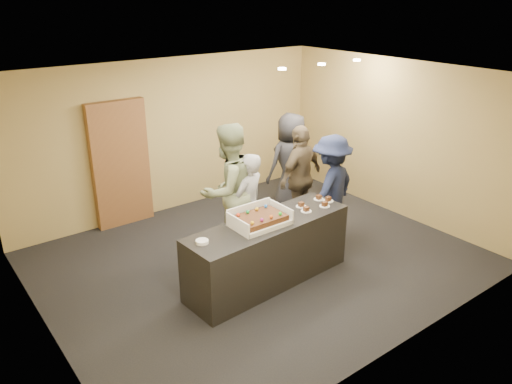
# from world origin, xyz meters

# --- Properties ---
(room) EXTENTS (6.04, 6.00, 2.70)m
(room) POSITION_xyz_m (0.00, 0.00, 1.35)
(room) COLOR black
(room) RESTS_ON ground
(serving_counter) EXTENTS (2.44, 0.85, 0.90)m
(serving_counter) POSITION_xyz_m (-0.26, -0.54, 0.45)
(serving_counter) COLOR black
(serving_counter) RESTS_ON floor
(storage_cabinet) EXTENTS (0.96, 0.15, 2.12)m
(storage_cabinet) POSITION_xyz_m (-1.05, 2.41, 1.06)
(storage_cabinet) COLOR brown
(storage_cabinet) RESTS_ON floor
(cake_box) EXTENTS (0.73, 0.51, 0.22)m
(cake_box) POSITION_xyz_m (-0.40, -0.51, 0.95)
(cake_box) COLOR white
(cake_box) RESTS_ON serving_counter
(sheet_cake) EXTENTS (0.63, 0.43, 0.12)m
(sheet_cake) POSITION_xyz_m (-0.40, -0.54, 1.00)
(sheet_cake) COLOR #3B210D
(sheet_cake) RESTS_ON cake_box
(plate_stack) EXTENTS (0.16, 0.16, 0.04)m
(plate_stack) POSITION_xyz_m (-1.27, -0.52, 0.92)
(plate_stack) COLOR white
(plate_stack) RESTS_ON serving_counter
(slice_a) EXTENTS (0.15, 0.15, 0.07)m
(slice_a) POSITION_xyz_m (0.36, -0.59, 0.92)
(slice_a) COLOR white
(slice_a) RESTS_ON serving_counter
(slice_b) EXTENTS (0.15, 0.15, 0.07)m
(slice_b) POSITION_xyz_m (0.42, -0.43, 0.92)
(slice_b) COLOR white
(slice_b) RESTS_ON serving_counter
(slice_c) EXTENTS (0.15, 0.15, 0.07)m
(slice_c) POSITION_xyz_m (0.69, -0.62, 0.92)
(slice_c) COLOR white
(slice_c) RESTS_ON serving_counter
(slice_d) EXTENTS (0.15, 0.15, 0.07)m
(slice_d) POSITION_xyz_m (0.80, -0.39, 0.92)
(slice_d) COLOR white
(slice_d) RESTS_ON serving_counter
(slice_e) EXTENTS (0.15, 0.15, 0.07)m
(slice_e) POSITION_xyz_m (0.86, -0.52, 0.92)
(slice_e) COLOR white
(slice_e) RESTS_ON serving_counter
(person_server_grey) EXTENTS (0.66, 0.54, 1.58)m
(person_server_grey) POSITION_xyz_m (0.00, 0.26, 0.79)
(person_server_grey) COLOR #A3A4A9
(person_server_grey) RESTS_ON floor
(person_sage_man) EXTENTS (1.06, 0.88, 2.01)m
(person_sage_man) POSITION_xyz_m (-0.20, 0.49, 1.00)
(person_sage_man) COLOR gray
(person_sage_man) RESTS_ON floor
(person_navy_man) EXTENTS (1.23, 0.89, 1.71)m
(person_navy_man) POSITION_xyz_m (1.35, -0.09, 0.85)
(person_navy_man) COLOR #192140
(person_navy_man) RESTS_ON floor
(person_brown_extra) EXTENTS (1.09, 0.63, 1.75)m
(person_brown_extra) POSITION_xyz_m (1.27, 0.53, 0.87)
(person_brown_extra) COLOR brown
(person_brown_extra) RESTS_ON floor
(person_dark_suit) EXTENTS (0.94, 0.68, 1.80)m
(person_dark_suit) POSITION_xyz_m (1.55, 1.10, 0.90)
(person_dark_suit) COLOR #242428
(person_dark_suit) RESTS_ON floor
(ceiling_spotlights) EXTENTS (1.72, 0.12, 0.03)m
(ceiling_spotlights) POSITION_xyz_m (1.60, 0.50, 2.67)
(ceiling_spotlights) COLOR #FFEAC6
(ceiling_spotlights) RESTS_ON ceiling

